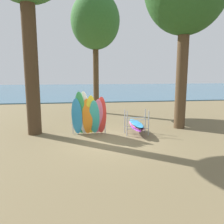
# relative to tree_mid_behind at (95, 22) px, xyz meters

# --- Properties ---
(ground_plane) EXTENTS (80.00, 80.00, 0.00)m
(ground_plane) POSITION_rel_tree_mid_behind_xyz_m (0.07, -7.72, -6.80)
(ground_plane) COLOR brown
(lake_water) EXTENTS (80.00, 36.00, 0.10)m
(lake_water) POSITION_rel_tree_mid_behind_xyz_m (0.07, 23.83, -6.75)
(lake_water) COLOR #38607A
(lake_water) RESTS_ON ground
(tree_mid_behind) EXTENTS (3.61, 3.61, 8.95)m
(tree_mid_behind) POSITION_rel_tree_mid_behind_xyz_m (0.00, 0.00, 0.00)
(tree_mid_behind) COLOR #4C3823
(tree_mid_behind) RESTS_ON ground
(leaning_board_pile) EXTENTS (1.81, 0.94, 2.25)m
(leaning_board_pile) POSITION_rel_tree_mid_behind_xyz_m (-0.86, -6.60, -5.79)
(leaning_board_pile) COLOR #2D8ED1
(leaning_board_pile) RESTS_ON ground
(board_storage_rack) EXTENTS (1.15, 2.13, 1.25)m
(board_storage_rack) POSITION_rel_tree_mid_behind_xyz_m (1.54, -6.72, -6.30)
(board_storage_rack) COLOR #9EA0A5
(board_storage_rack) RESTS_ON ground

